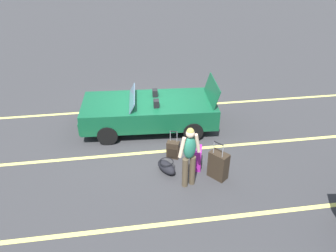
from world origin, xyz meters
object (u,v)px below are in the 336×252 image
object	(u,v)px
suitcase_large_black	(218,165)
suitcase_small_carryon	(173,150)
duffel_bag	(166,167)
traveler_person	(189,154)
convertible_car	(143,112)
suitcase_medium_bright	(197,158)

from	to	relation	value
suitcase_large_black	suitcase_small_carryon	distance (m)	1.42
suitcase_large_black	duffel_bag	world-z (taller)	suitcase_large_black
traveler_person	suitcase_small_carryon	bearing A→B (deg)	-8.04
convertible_car	suitcase_small_carryon	world-z (taller)	convertible_car
duffel_bag	suitcase_medium_bright	bearing A→B (deg)	-175.38
suitcase_large_black	traveler_person	xyz separation A→B (m)	(0.81, 0.18, 0.56)
suitcase_large_black	duffel_bag	bearing A→B (deg)	124.51
suitcase_small_carryon	traveler_person	world-z (taller)	traveler_person
convertible_car	suitcase_large_black	distance (m)	3.20
suitcase_large_black	suitcase_medium_bright	bearing A→B (deg)	96.75
suitcase_large_black	traveler_person	bearing A→B (deg)	154.10
suitcase_medium_bright	traveler_person	world-z (taller)	traveler_person
suitcase_small_carryon	duffel_bag	bearing A→B (deg)	-1.38
suitcase_small_carryon	traveler_person	xyz separation A→B (m)	(-0.20, 1.18, 0.68)
duffel_bag	traveler_person	xyz separation A→B (m)	(-0.47, 0.57, 0.77)
suitcase_small_carryon	traveler_person	distance (m)	1.38
suitcase_large_black	suitcase_medium_bright	world-z (taller)	suitcase_large_black
suitcase_medium_bright	suitcase_small_carryon	bearing A→B (deg)	-29.90
suitcase_large_black	convertible_car	bearing A→B (deg)	83.46
suitcase_small_carryon	duffel_bag	size ratio (longest dim) A/B	1.17
suitcase_large_black	suitcase_medium_bright	size ratio (longest dim) A/B	1.76
suitcase_small_carryon	suitcase_large_black	bearing A→B (deg)	67.71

